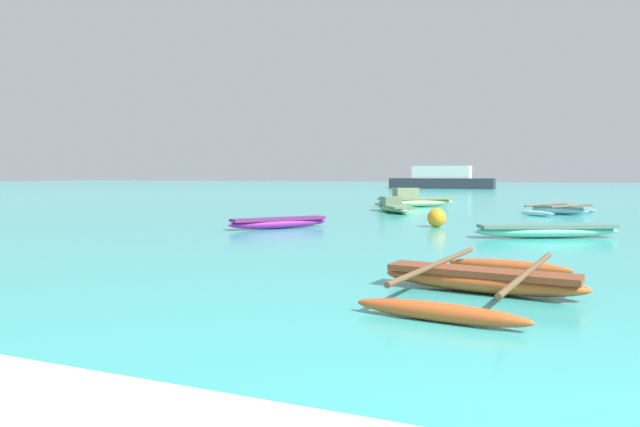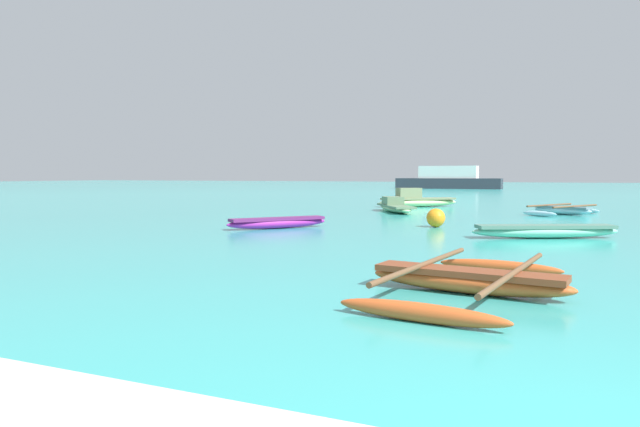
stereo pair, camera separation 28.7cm
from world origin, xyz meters
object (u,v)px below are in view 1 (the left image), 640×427
Objects in this scene: moored_boat_0 at (547,230)px; moored_boat_1 at (481,280)px; distant_ferry at (442,179)px; moored_boat_3 at (559,210)px; moored_boat_5 at (393,207)px; moored_boat_4 at (279,222)px; mooring_buoy_0 at (437,218)px; moored_boat_2 at (413,200)px.

moored_boat_0 is 7.13m from moored_boat_1.
distant_ferry is at bearing 77.64° from moored_boat_0.
moored_boat_3 is 40.91m from distant_ferry.
moored_boat_0 is 0.91× the size of moored_boat_1.
moored_boat_5 reaches higher than moored_boat_0.
moored_boat_4 is (-6.93, -0.34, -0.00)m from moored_boat_0.
moored_boat_1 is at bearing -63.83° from moored_boat_3.
distant_ferry is (-8.46, 46.19, 0.73)m from mooring_buoy_0.
moored_boat_0 is 1.00× the size of moored_boat_3.
moored_boat_4 is 48.54m from distant_ferry.
moored_boat_3 is at bearing -73.34° from distant_ferry.
moored_boat_3 is 6.41× the size of mooring_buoy_0.
moored_boat_3 is 11.65m from moored_boat_4.
moored_boat_3 is 1.29× the size of moored_boat_4.
moored_boat_1 is 1.07× the size of moored_boat_2.
moored_boat_4 is 0.24× the size of distant_ferry.
distant_ferry is at bearing 136.31° from moored_boat_3.
moored_boat_3 is 7.73m from mooring_buoy_0.
moored_boat_5 is (-5.22, 14.95, 0.05)m from moored_boat_1.
moored_boat_3 is at bearing 68.57° from moored_boat_5.
moored_boat_3 is (6.27, -2.90, -0.14)m from moored_boat_2.
distant_ferry reaches higher than moored_boat_0.
moored_boat_0 is 0.97× the size of moored_boat_2.
moored_boat_4 is 0.74× the size of moored_boat_5.
moored_boat_2 reaches higher than moored_boat_4.
distant_ferry is (-11.43, 47.98, 0.82)m from moored_boat_0.
moored_boat_0 is 0.95× the size of moored_boat_5.
moored_boat_4 is at bearing -37.31° from moored_boat_5.
distant_ferry is at bearing 61.95° from moored_boat_2.
moored_boat_0 is at bearing -49.09° from moored_boat_4.
mooring_buoy_0 is (-2.29, 8.89, 0.10)m from moored_boat_1.
moored_boat_5 is (-5.90, 7.85, 0.03)m from moored_boat_0.
moored_boat_1 reaches higher than moored_boat_0.
moored_boat_2 is at bearing 112.93° from moored_boat_1.
moored_boat_1 is at bearing -75.54° from mooring_buoy_0.
moored_boat_3 reaches higher than moored_boat_0.
distant_ferry is (-11.72, 39.18, 0.83)m from moored_boat_3.
moored_boat_0 is at bearing -76.60° from distant_ferry.
distant_ferry is (-5.53, 40.13, 0.79)m from moored_boat_5.
moored_boat_1 is at bearing -121.16° from moored_boat_0.
mooring_buoy_0 is (-2.96, 1.79, 0.09)m from moored_boat_0.
moored_boat_2 is 0.98× the size of moored_boat_5.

